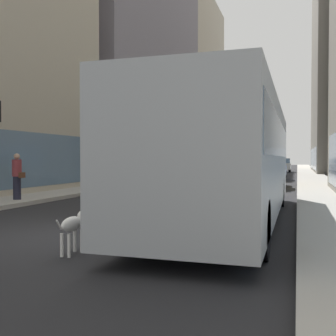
# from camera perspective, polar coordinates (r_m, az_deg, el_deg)

# --- Properties ---
(ground_plane) EXTENTS (120.00, 120.00, 0.00)m
(ground_plane) POSITION_cam_1_polar(r_m,az_deg,el_deg) (43.12, 11.57, -0.84)
(ground_plane) COLOR #232326
(sidewalk_left) EXTENTS (2.40, 110.00, 0.15)m
(sidewalk_left) POSITION_cam_1_polar(r_m,az_deg,el_deg) (44.08, 4.19, -0.67)
(sidewalk_left) COLOR #ADA89E
(sidewalk_left) RESTS_ON ground
(sidewalk_right) EXTENTS (2.40, 110.00, 0.15)m
(sidewalk_right) POSITION_cam_1_polar(r_m,az_deg,el_deg) (42.90, 19.17, -0.80)
(sidewalk_right) COLOR #ADA89E
(sidewalk_right) RESTS_ON ground
(building_left_mid) EXTENTS (10.41, 22.96, 21.36)m
(building_left_mid) POSITION_cam_1_polar(r_m,az_deg,el_deg) (40.12, -7.26, 14.36)
(building_left_mid) COLOR slate
(building_left_mid) RESTS_ON ground
(building_left_far) EXTENTS (9.45, 18.85, 24.79)m
(building_left_far) POSITION_cam_1_polar(r_m,az_deg,el_deg) (61.37, 1.84, 11.47)
(building_left_far) COLOR #B2A893
(building_left_far) RESTS_ON ground
(transit_bus) EXTENTS (2.78, 11.53, 3.05)m
(transit_bus) POSITION_cam_1_polar(r_m,az_deg,el_deg) (11.10, 8.76, 1.92)
(transit_bus) COLOR #999EA3
(transit_bus) RESTS_ON ground
(car_white_van) EXTENTS (1.91, 3.90, 1.62)m
(car_white_van) POSITION_cam_1_polar(r_m,az_deg,el_deg) (50.56, 15.65, 0.39)
(car_white_van) COLOR silver
(car_white_van) RESTS_ON ground
(car_blue_hatchback) EXTENTS (1.74, 4.57, 1.62)m
(car_blue_hatchback) POSITION_cam_1_polar(r_m,az_deg,el_deg) (32.71, 14.59, -0.13)
(car_blue_hatchback) COLOR #4C6BB7
(car_blue_hatchback) RESTS_ON ground
(car_yellow_taxi) EXTENTS (1.89, 4.74, 1.62)m
(car_yellow_taxi) POSITION_cam_1_polar(r_m,az_deg,el_deg) (23.99, 13.50, -0.66)
(car_yellow_taxi) COLOR yellow
(car_yellow_taxi) RESTS_ON ground
(box_truck) EXTENTS (2.30, 7.50, 3.05)m
(box_truck) POSITION_cam_1_polar(r_m,az_deg,el_deg) (27.47, 2.16, 1.40)
(box_truck) COLOR silver
(box_truck) RESTS_ON ground
(dalmatian_dog) EXTENTS (0.22, 0.96, 0.72)m
(dalmatian_dog) POSITION_cam_1_polar(r_m,az_deg,el_deg) (7.40, -12.98, -7.68)
(dalmatian_dog) COLOR white
(dalmatian_dog) RESTS_ON ground
(pedestrian_with_handbag) EXTENTS (0.45, 0.34, 1.69)m
(pedestrian_with_handbag) POSITION_cam_1_polar(r_m,az_deg,el_deg) (15.95, -20.29, -1.06)
(pedestrian_with_handbag) COLOR #1E1E2D
(pedestrian_with_handbag) RESTS_ON sidewalk_left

